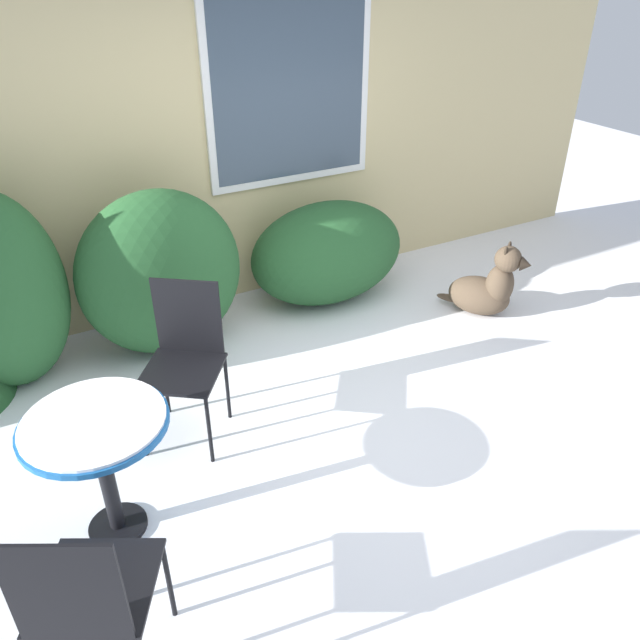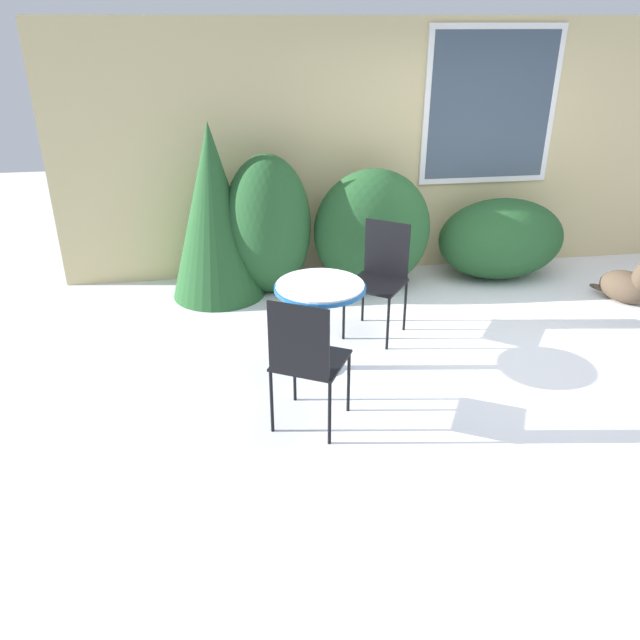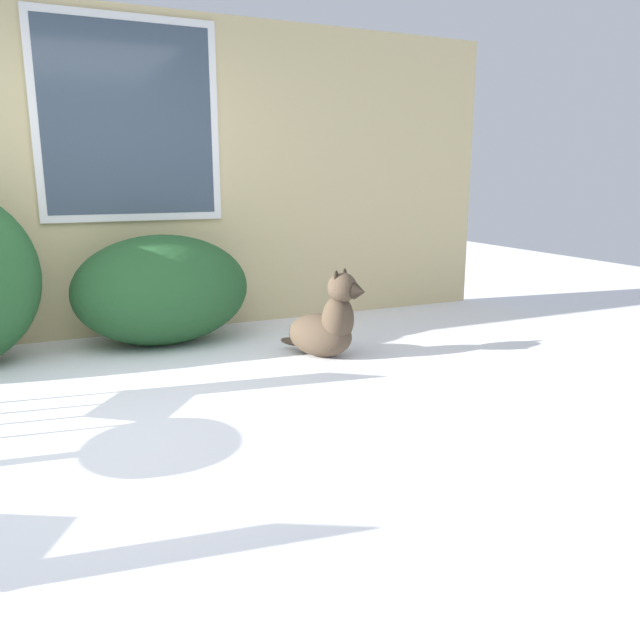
{
  "view_description": "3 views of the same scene",
  "coord_description": "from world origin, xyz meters",
  "px_view_note": "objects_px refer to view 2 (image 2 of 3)",
  "views": [
    {
      "loc": [
        -1.72,
        -2.53,
        2.69
      ],
      "look_at": [
        0.0,
        0.6,
        0.55
      ],
      "focal_mm": 35.0,
      "sensor_mm": 36.0,
      "label": 1
    },
    {
      "loc": [
        -2.23,
        -4.39,
        2.61
      ],
      "look_at": [
        -1.56,
        0.02,
        0.44
      ],
      "focal_mm": 35.0,
      "sensor_mm": 36.0,
      "label": 2
    },
    {
      "loc": [
        -0.19,
        -3.24,
        1.33
      ],
      "look_at": [
        1.69,
        0.88,
        0.28
      ],
      "focal_mm": 35.0,
      "sensor_mm": 36.0,
      "label": 3
    }
  ],
  "objects_px": {
    "patio_table": "(320,300)",
    "patio_chair_near_table": "(380,274)",
    "patio_chair_far_side": "(306,358)",
    "dog": "(633,281)"
  },
  "relations": [
    {
      "from": "patio_table",
      "to": "patio_chair_near_table",
      "type": "distance_m",
      "value": 0.87
    },
    {
      "from": "patio_chair_near_table",
      "to": "patio_chair_far_side",
      "type": "xyz_separation_m",
      "value": [
        -0.85,
        -1.4,
        0.0
      ]
    },
    {
      "from": "patio_chair_near_table",
      "to": "dog",
      "type": "xyz_separation_m",
      "value": [
        2.65,
        0.21,
        -0.32
      ]
    },
    {
      "from": "patio_table",
      "to": "patio_chair_far_side",
      "type": "distance_m",
      "value": 0.83
    },
    {
      "from": "patio_chair_near_table",
      "to": "patio_table",
      "type": "bearing_deg",
      "value": -100.38
    },
    {
      "from": "patio_table",
      "to": "dog",
      "type": "distance_m",
      "value": 3.4
    },
    {
      "from": "patio_chair_near_table",
      "to": "patio_chair_far_side",
      "type": "bearing_deg",
      "value": -84.99
    },
    {
      "from": "dog",
      "to": "patio_chair_far_side",
      "type": "bearing_deg",
      "value": 171.63
    },
    {
      "from": "patio_table",
      "to": "patio_chair_near_table",
      "type": "bearing_deg",
      "value": 43.49
    },
    {
      "from": "patio_chair_near_table",
      "to": "dog",
      "type": "bearing_deg",
      "value": 40.66
    }
  ]
}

